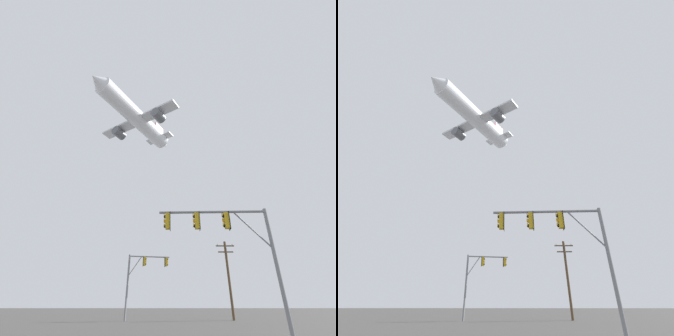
% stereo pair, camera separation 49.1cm
% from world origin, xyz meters
% --- Properties ---
extents(signal_pole_near, '(6.24, 0.58, 6.34)m').
position_xyz_m(signal_pole_near, '(3.26, 7.43, 4.91)').
color(signal_pole_near, slate).
rests_on(signal_pole_near, ground).
extents(signal_pole_far, '(4.58, 1.02, 6.28)m').
position_xyz_m(signal_pole_far, '(-2.77, 22.11, 4.65)').
color(signal_pole_far, slate).
rests_on(signal_pole_far, ground).
extents(utility_pole, '(2.20, 0.28, 8.02)m').
position_xyz_m(utility_pole, '(6.96, 23.19, 4.30)').
color(utility_pole, brown).
rests_on(utility_pole, ground).
extents(airplane, '(19.53, 25.30, 7.56)m').
position_xyz_m(airplane, '(-7.56, 35.50, 39.86)').
color(airplane, white).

